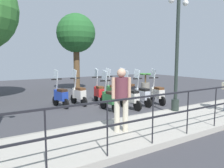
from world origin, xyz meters
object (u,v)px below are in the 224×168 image
(scooter_near_3, at_px, (109,98))
(scooter_far_0, at_px, (127,89))
(scooter_far_4, at_px, (60,96))
(scooter_near_2, at_px, (131,97))
(scooter_far_2, at_px, (99,92))
(lamp_post_near, at_px, (177,57))
(scooter_near_1, at_px, (142,95))
(pedestrian_distant, at_px, (121,95))
(scooter_far_1, at_px, (113,91))
(potted_palm, at_px, (145,83))
(scooter_far_3, at_px, (79,94))
(tree_distant, at_px, (76,34))
(scooter_near_0, at_px, (157,93))

(scooter_near_3, bearing_deg, scooter_far_0, -54.04)
(scooter_near_3, relative_size, scooter_far_4, 1.00)
(scooter_near_2, xyz_separation_m, scooter_far_2, (1.76, 0.43, 0.00))
(lamp_post_near, bearing_deg, scooter_near_1, 1.83)
(pedestrian_distant, relative_size, scooter_far_1, 1.03)
(potted_palm, distance_m, scooter_far_3, 5.81)
(scooter_near_2, height_order, scooter_far_3, same)
(scooter_far_0, distance_m, scooter_far_1, 0.91)
(lamp_post_near, relative_size, pedestrian_distant, 2.66)
(potted_palm, distance_m, scooter_near_2, 5.55)
(lamp_post_near, xyz_separation_m, scooter_far_2, (3.30, 1.23, -1.54))
(tree_distant, xyz_separation_m, scooter_near_1, (-5.32, -0.60, -2.93))
(pedestrian_distant, height_order, scooter_far_3, pedestrian_distant)
(scooter_near_3, xyz_separation_m, scooter_far_0, (1.59, -2.03, 0.00))
(pedestrian_distant, height_order, scooter_near_2, pedestrian_distant)
(scooter_near_0, height_order, scooter_far_3, same)
(lamp_post_near, relative_size, scooter_far_0, 2.75)
(scooter_far_3, distance_m, scooter_far_4, 0.81)
(scooter_far_0, bearing_deg, scooter_far_1, 76.61)
(potted_palm, height_order, scooter_far_2, scooter_far_2)
(tree_distant, xyz_separation_m, scooter_near_2, (-5.53, 0.15, -2.93))
(scooter_far_0, xyz_separation_m, scooter_far_4, (0.01, 3.38, 0.00))
(potted_palm, height_order, scooter_near_1, scooter_near_1)
(scooter_far_0, xyz_separation_m, scooter_far_3, (0.03, 2.57, 0.00))
(potted_palm, distance_m, scooter_near_1, 4.87)
(tree_distant, xyz_separation_m, scooter_near_0, (-5.38, -1.41, -2.93))
(scooter_near_0, relative_size, scooter_far_2, 1.00)
(scooter_near_0, relative_size, scooter_far_3, 1.00)
(scooter_far_1, relative_size, scooter_far_2, 1.00)
(tree_distant, height_order, scooter_far_4, tree_distant)
(pedestrian_distant, height_order, tree_distant, tree_distant)
(scooter_far_1, distance_m, scooter_far_2, 0.70)
(scooter_near_2, height_order, scooter_far_2, same)
(scooter_near_3, height_order, scooter_far_3, same)
(potted_palm, bearing_deg, tree_distant, 65.87)
(tree_distant, distance_m, scooter_far_1, 4.80)
(pedestrian_distant, distance_m, potted_palm, 8.69)
(pedestrian_distant, xyz_separation_m, scooter_near_2, (2.33, -2.08, -0.60))
(potted_palm, height_order, scooter_far_4, scooter_far_4)
(scooter_near_0, relative_size, scooter_far_1, 1.00)
(scooter_far_2, relative_size, scooter_far_4, 1.00)
(lamp_post_near, bearing_deg, scooter_far_1, 9.22)
(scooter_near_1, relative_size, scooter_near_3, 1.00)
(scooter_near_0, xyz_separation_m, scooter_near_2, (-0.15, 1.56, 0.00))
(pedestrian_distant, bearing_deg, lamp_post_near, 129.48)
(scooter_far_3, bearing_deg, pedestrian_distant, 162.60)
(scooter_near_0, relative_size, scooter_far_4, 1.00)
(scooter_near_1, xyz_separation_m, scooter_far_4, (1.59, 2.95, 0.00))
(pedestrian_distant, xyz_separation_m, scooter_far_2, (4.08, -1.66, -0.60))
(scooter_near_0, xyz_separation_m, scooter_far_0, (1.65, 0.38, 0.00))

